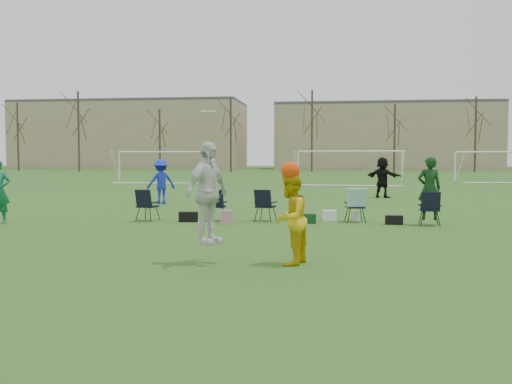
% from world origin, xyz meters
% --- Properties ---
extents(ground, '(260.00, 260.00, 0.00)m').
position_xyz_m(ground, '(0.00, 0.00, 0.00)').
color(ground, '#30571B').
rests_on(ground, ground).
extents(fielder_blue, '(1.39, 1.22, 1.86)m').
position_xyz_m(fielder_blue, '(-4.35, 14.25, 0.93)').
color(fielder_blue, '#1929BF').
rests_on(fielder_blue, ground).
extents(fielder_black, '(1.84, 1.51, 1.97)m').
position_xyz_m(fielder_black, '(5.21, 19.28, 0.98)').
color(fielder_black, black).
rests_on(fielder_black, ground).
extents(center_contest, '(2.34, 1.20, 2.77)m').
position_xyz_m(center_contest, '(1.26, 1.19, 1.08)').
color(center_contest, silver).
rests_on(center_contest, ground).
extents(sideline_setup, '(9.04, 1.63, 1.96)m').
position_xyz_m(sideline_setup, '(2.16, 8.03, 0.57)').
color(sideline_setup, '#0E3311').
rests_on(sideline_setup, ground).
extents(goal_left, '(7.39, 0.76, 2.46)m').
position_xyz_m(goal_left, '(-10.00, 34.00, 1.92)').
color(goal_left, white).
rests_on(goal_left, ground).
extents(goal_mid, '(7.40, 0.63, 2.46)m').
position_xyz_m(goal_mid, '(4.00, 32.00, 1.92)').
color(goal_mid, white).
rests_on(goal_mid, ground).
extents(goal_right, '(7.35, 1.14, 2.46)m').
position_xyz_m(goal_right, '(16.00, 38.00, 1.92)').
color(goal_right, white).
rests_on(goal_right, ground).
extents(tree_line, '(110.28, 3.28, 11.40)m').
position_xyz_m(tree_line, '(0.24, 69.85, 5.09)').
color(tree_line, '#382B21').
rests_on(tree_line, ground).
extents(building_row, '(126.00, 16.00, 13.00)m').
position_xyz_m(building_row, '(6.73, 96.00, 5.99)').
color(building_row, tan).
rests_on(building_row, ground).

